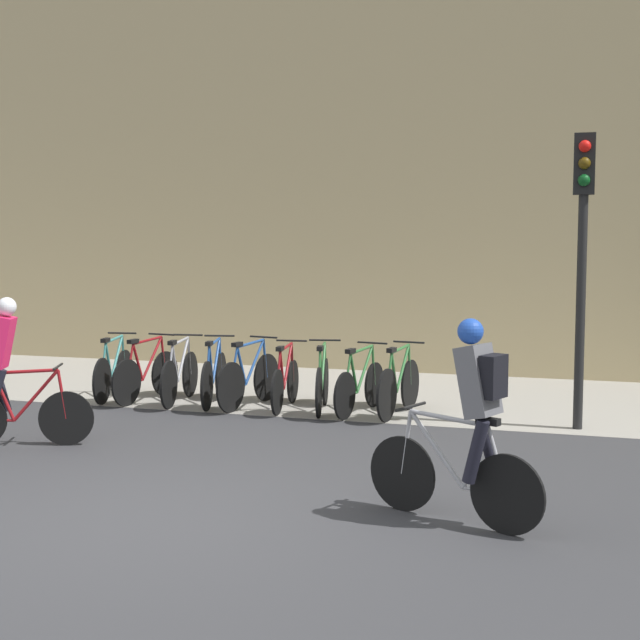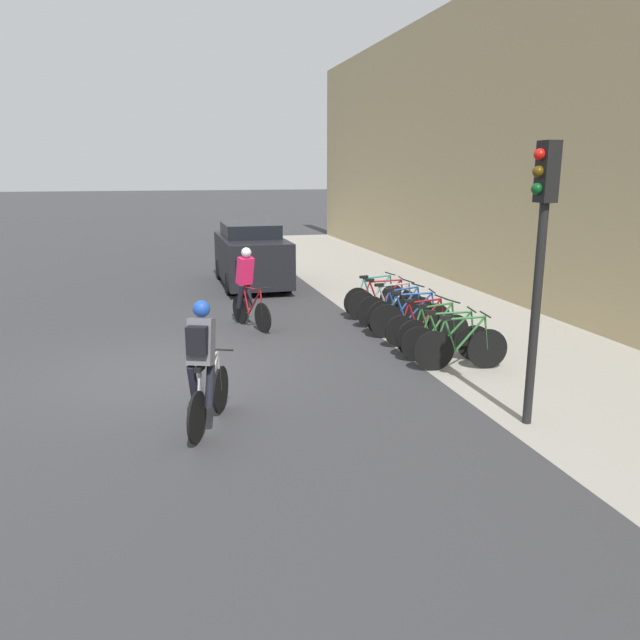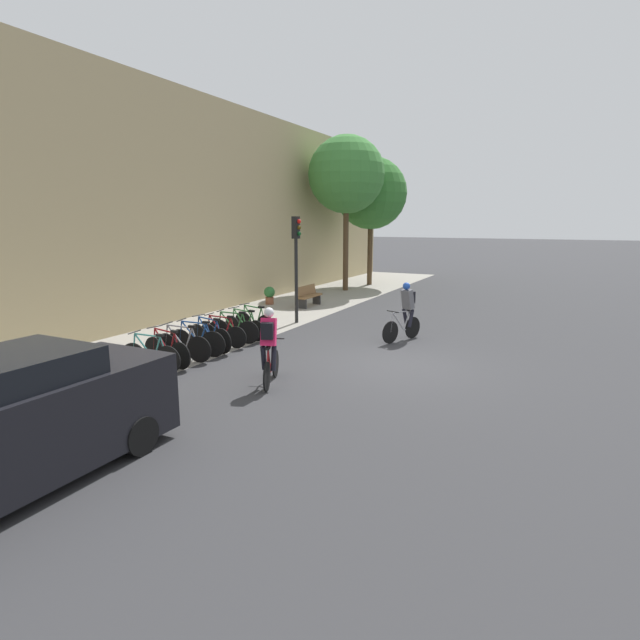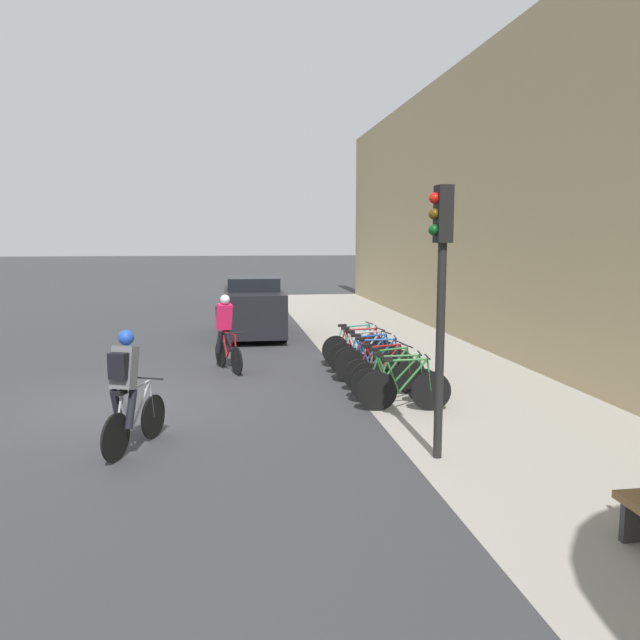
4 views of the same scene
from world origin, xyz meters
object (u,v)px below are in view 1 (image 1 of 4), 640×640
parked_bike_4 (249,378)px  parked_bike_5 (285,382)px  parked_bike_1 (146,374)px  parked_bike_7 (360,385)px  traffic_light_pole (583,227)px  parked_bike_2 (180,375)px  parked_bike_0 (114,372)px  cyclist_grey (471,417)px  parked_bike_8 (399,386)px  parked_bike_6 (322,383)px  cyclist_pink (7,367)px  parked_bike_3 (214,377)px

parked_bike_4 → parked_bike_5: bearing=-0.1°
parked_bike_1 → parked_bike_5: bearing=-0.0°
parked_bike_4 → parked_bike_7: 1.66m
traffic_light_pole → parked_bike_2: bearing=177.9°
parked_bike_0 → cyclist_grey: bearing=-36.9°
parked_bike_7 → parked_bike_8: (0.55, 0.00, 0.02)m
parked_bike_4 → parked_bike_7: bearing=-0.0°
parked_bike_6 → cyclist_pink: bearing=-133.0°
cyclist_pink → parked_bike_3: 3.42m
parked_bike_1 → parked_bike_5: (2.22, -0.00, -0.02)m
parked_bike_4 → parked_bike_0: bearing=180.0°
parked_bike_3 → cyclist_grey: bearing=-46.1°
cyclist_grey → parked_bike_0: size_ratio=1.09×
parked_bike_2 → parked_bike_8: bearing=0.0°
parked_bike_0 → parked_bike_5: size_ratio=1.02×
parked_bike_6 → parked_bike_8: parked_bike_8 is taller
traffic_light_pole → parked_bike_5: bearing=177.0°
cyclist_pink → parked_bike_7: 4.71m
cyclist_grey → parked_bike_3: bearing=133.9°
traffic_light_pole → parked_bike_4: bearing=177.4°
parked_bike_4 → parked_bike_8: 2.21m
cyclist_grey → parked_bike_2: bearing=137.3°
parked_bike_3 → parked_bike_5: bearing=-0.0°
parked_bike_0 → parked_bike_5: parked_bike_0 is taller
parked_bike_6 → parked_bike_1: bearing=-180.0°
parked_bike_4 → parked_bike_6: bearing=0.0°
parked_bike_0 → parked_bike_5: 2.77m
parked_bike_3 → parked_bike_8: parked_bike_8 is taller
parked_bike_7 → parked_bike_5: bearing=180.0°
cyclist_grey → traffic_light_pole: 4.66m
cyclist_pink → parked_bike_6: (2.92, 3.13, -0.54)m
parked_bike_1 → parked_bike_8: (3.88, 0.00, 0.01)m
cyclist_grey → traffic_light_pole: (0.83, 4.28, 1.65)m
parked_bike_5 → traffic_light_pole: traffic_light_pole is taller
cyclist_grey → parked_bike_7: bearing=115.1°
parked_bike_6 → parked_bike_8: (1.11, 0.00, 0.01)m
cyclist_grey → parked_bike_0: cyclist_grey is taller
parked_bike_8 → traffic_light_pole: (2.38, -0.21, 2.18)m
parked_bike_1 → parked_bike_6: size_ratio=1.04×
cyclist_grey → parked_bike_2: cyclist_grey is taller
parked_bike_7 → parked_bike_1: bearing=180.0°
parked_bike_2 → traffic_light_pole: traffic_light_pole is taller
cyclist_grey → parked_bike_7: size_ratio=1.07×
parked_bike_8 → parked_bike_2: bearing=-180.0°
cyclist_grey → traffic_light_pole: size_ratio=0.47×
parked_bike_3 → parked_bike_4: size_ratio=0.98×
parked_bike_3 → parked_bike_6: parked_bike_3 is taller
parked_bike_1 → parked_bike_5: parked_bike_1 is taller
parked_bike_3 → parked_bike_8: (2.77, 0.00, 0.00)m
parked_bike_5 → parked_bike_4: bearing=179.9°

